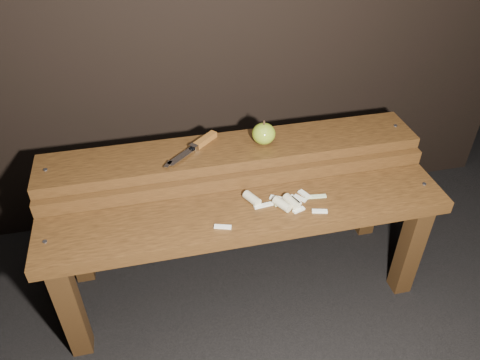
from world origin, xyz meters
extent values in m
plane|color=black|center=(0.00, 0.00, 0.00)|extent=(60.00, 60.00, 0.00)
cube|color=#311D0C|center=(-0.54, -0.10, 0.19)|extent=(0.06, 0.06, 0.38)
cube|color=#311D0C|center=(0.54, -0.10, 0.19)|extent=(0.06, 0.06, 0.38)
cube|color=#40250F|center=(0.00, -0.05, 0.40)|extent=(1.20, 0.20, 0.04)
cylinder|color=slate|center=(-0.56, -0.05, 0.42)|extent=(0.01, 0.01, 0.00)
cylinder|color=slate|center=(0.56, -0.05, 0.42)|extent=(0.01, 0.01, 0.00)
cube|color=#311D0C|center=(-0.54, 0.20, 0.23)|extent=(0.06, 0.06, 0.46)
cube|color=#311D0C|center=(0.54, 0.20, 0.23)|extent=(0.06, 0.06, 0.46)
cube|color=#40250F|center=(0.00, 0.07, 0.44)|extent=(1.20, 0.02, 0.05)
cube|color=#40250F|center=(0.00, 0.17, 0.48)|extent=(1.20, 0.18, 0.04)
cylinder|color=slate|center=(-0.56, 0.17, 0.50)|extent=(0.01, 0.01, 0.00)
cylinder|color=slate|center=(0.56, 0.17, 0.50)|extent=(0.01, 0.01, 0.00)
ellipsoid|color=olive|center=(0.10, 0.17, 0.53)|extent=(0.07, 0.07, 0.07)
cylinder|color=#382314|center=(0.10, 0.17, 0.57)|extent=(0.01, 0.01, 0.01)
cube|color=brown|center=(-0.08, 0.21, 0.51)|extent=(0.09, 0.08, 0.02)
cube|color=silver|center=(-0.12, 0.18, 0.51)|extent=(0.03, 0.03, 0.02)
cube|color=silver|center=(-0.16, 0.14, 0.51)|extent=(0.09, 0.09, 0.00)
cube|color=silver|center=(-0.21, 0.11, 0.51)|extent=(0.03, 0.04, 0.00)
cube|color=beige|center=(0.14, -0.04, 0.42)|extent=(0.03, 0.04, 0.01)
cube|color=beige|center=(0.16, -0.03, 0.42)|extent=(0.03, 0.04, 0.01)
cube|color=beige|center=(0.20, -0.10, 0.42)|extent=(0.05, 0.02, 0.01)
cube|color=beige|center=(0.14, -0.04, 0.42)|extent=(0.03, 0.05, 0.01)
cube|color=beige|center=(0.09, -0.02, 0.42)|extent=(0.04, 0.03, 0.01)
cube|color=beige|center=(0.18, -0.02, 0.42)|extent=(0.03, 0.05, 0.01)
cube|color=beige|center=(0.14, -0.08, 0.42)|extent=(0.04, 0.02, 0.01)
cube|color=beige|center=(-0.09, -0.10, 0.42)|extent=(0.05, 0.03, 0.01)
cube|color=beige|center=(0.05, -0.04, 0.42)|extent=(0.06, 0.02, 0.01)
cylinder|color=#C9BB8C|center=(0.13, -0.05, 0.43)|extent=(0.04, 0.06, 0.03)
cylinder|color=#C9BB8C|center=(0.02, -0.01, 0.43)|extent=(0.05, 0.06, 0.03)
cylinder|color=#C9BB8C|center=(0.10, -0.06, 0.43)|extent=(0.05, 0.06, 0.03)
cube|color=#BCC988|center=(0.11, -0.04, 0.42)|extent=(0.07, 0.02, 0.00)
cube|color=#BCC988|center=(0.21, -0.03, 0.42)|extent=(0.07, 0.02, 0.00)
camera|label=1|loc=(-0.25, -1.03, 1.31)|focal=35.00mm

